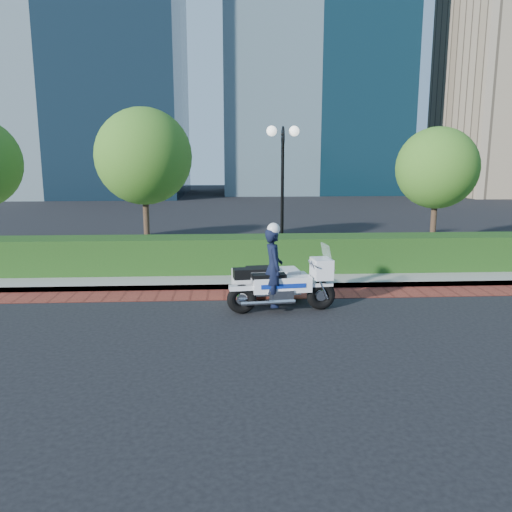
{
  "coord_description": "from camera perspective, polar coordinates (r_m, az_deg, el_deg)",
  "views": [
    {
      "loc": [
        -0.73,
        -10.57,
        3.28
      ],
      "look_at": [
        -0.05,
        1.4,
        1.0
      ],
      "focal_mm": 35.0,
      "sensor_mm": 36.0,
      "label": 1
    }
  ],
  "objects": [
    {
      "name": "lamppost",
      "position": [
        15.87,
        3.05,
        9.6
      ],
      "size": [
        1.02,
        0.7,
        4.21
      ],
      "color": "black",
      "rests_on": "sidewalk"
    },
    {
      "name": "tree_c",
      "position": [
        18.54,
        19.98,
        9.42
      ],
      "size": [
        2.8,
        2.8,
        4.3
      ],
      "color": "#332319",
      "rests_on": "sidewalk"
    },
    {
      "name": "sidewalk",
      "position": [
        16.89,
        -0.72,
        -0.17
      ],
      "size": [
        60.0,
        8.0,
        0.15
      ],
      "primitive_type": "cube",
      "color": "gray",
      "rests_on": "ground"
    },
    {
      "name": "tree_b",
      "position": [
        17.29,
        -12.71,
        11.02
      ],
      "size": [
        3.2,
        3.2,
        4.89
      ],
      "color": "#332319",
      "rests_on": "sidewalk"
    },
    {
      "name": "hedge_main",
      "position": [
        14.43,
        -0.3,
        0.27
      ],
      "size": [
        18.0,
        1.2,
        1.0
      ],
      "primitive_type": "cube",
      "color": "#133411",
      "rests_on": "sidewalk"
    },
    {
      "name": "ground",
      "position": [
        11.09,
        0.68,
        -6.44
      ],
      "size": [
        120.0,
        120.0,
        0.0
      ],
      "primitive_type": "plane",
      "color": "black",
      "rests_on": "ground"
    },
    {
      "name": "brick_strip",
      "position": [
        12.53,
        0.21,
        -4.38
      ],
      "size": [
        60.0,
        1.0,
        0.01
      ],
      "primitive_type": "cube",
      "color": "maroon",
      "rests_on": "ground"
    },
    {
      "name": "police_motorcycle",
      "position": [
        11.29,
        2.1,
        -2.56
      ],
      "size": [
        2.46,
        1.75,
        1.99
      ],
      "rotation": [
        0.0,
        0.0,
        0.12
      ],
      "color": "black",
      "rests_on": "ground"
    }
  ]
}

